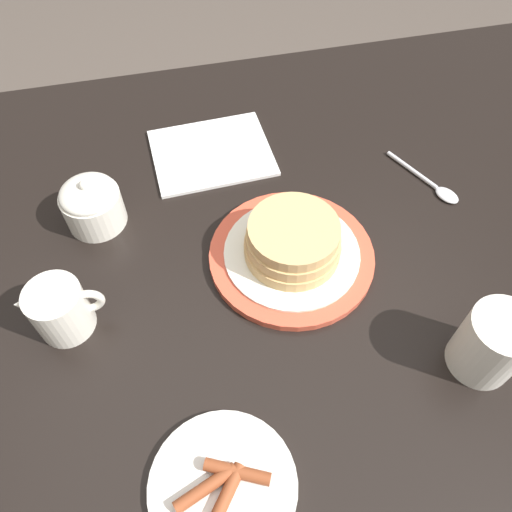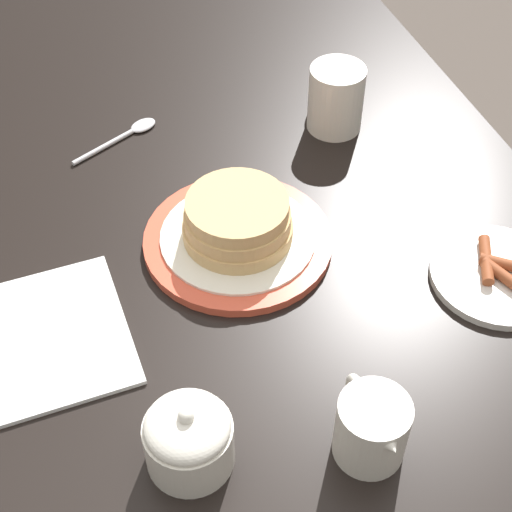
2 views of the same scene
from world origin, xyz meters
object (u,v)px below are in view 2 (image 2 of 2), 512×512
(spoon, at_px, (129,133))
(sugar_bowl, at_px, (189,438))
(pancake_plate, at_px, (238,229))
(coffee_mug, at_px, (335,97))
(creamer_pitcher, at_px, (372,428))
(napkin, at_px, (55,335))
(side_plate_bacon, at_px, (498,274))

(spoon, bearing_deg, sugar_bowl, 174.48)
(pancake_plate, xyz_separation_m, spoon, (0.26, 0.08, -0.02))
(coffee_mug, xyz_separation_m, spoon, (0.07, 0.29, -0.05))
(creamer_pitcher, relative_size, napkin, 0.53)
(coffee_mug, height_order, spoon, coffee_mug)
(napkin, distance_m, spoon, 0.37)
(pancake_plate, bearing_deg, spoon, 17.75)
(sugar_bowl, bearing_deg, napkin, 28.47)
(creamer_pitcher, bearing_deg, side_plate_bacon, -56.29)
(napkin, bearing_deg, sugar_bowl, -151.53)
(spoon, bearing_deg, side_plate_bacon, -138.82)
(spoon, bearing_deg, creamer_pitcher, -168.23)
(creamer_pitcher, xyz_separation_m, napkin, (0.24, 0.27, -0.04))
(creamer_pitcher, height_order, sugar_bowl, sugar_bowl)
(creamer_pitcher, bearing_deg, pancake_plate, 6.63)
(side_plate_bacon, relative_size, coffee_mug, 1.45)
(pancake_plate, height_order, spoon, pancake_plate)
(side_plate_bacon, bearing_deg, sugar_bowl, 105.51)
(coffee_mug, height_order, sugar_bowl, coffee_mug)
(side_plate_bacon, xyz_separation_m, spoon, (0.41, 0.36, -0.00))
(pancake_plate, distance_m, creamer_pitcher, 0.31)
(pancake_plate, distance_m, side_plate_bacon, 0.32)
(pancake_plate, relative_size, side_plate_bacon, 1.45)
(creamer_pitcher, distance_m, napkin, 0.37)
(coffee_mug, bearing_deg, side_plate_bacon, -168.02)
(creamer_pitcher, height_order, napkin, creamer_pitcher)
(pancake_plate, relative_size, coffee_mug, 2.10)
(side_plate_bacon, distance_m, sugar_bowl, 0.43)
(side_plate_bacon, height_order, sugar_bowl, sugar_bowl)
(creamer_pitcher, bearing_deg, coffee_mug, -18.55)
(creamer_pitcher, bearing_deg, napkin, 48.88)
(side_plate_bacon, bearing_deg, spoon, 41.18)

